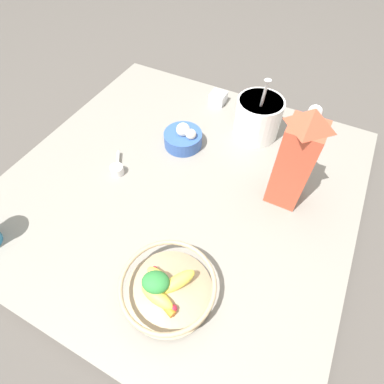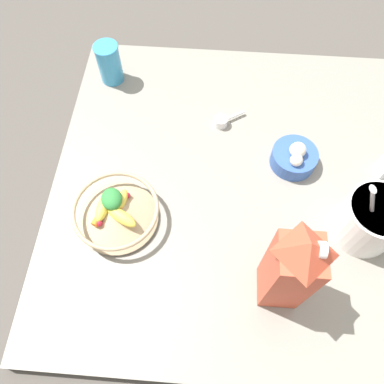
{
  "view_description": "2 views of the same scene",
  "coord_description": "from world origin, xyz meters",
  "px_view_note": "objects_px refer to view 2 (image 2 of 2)",
  "views": [
    {
      "loc": [
        -0.27,
        0.45,
        0.68
      ],
      "look_at": [
        -0.06,
        0.04,
        0.08
      ],
      "focal_mm": 28.0,
      "sensor_mm": 36.0,
      "label": 1
    },
    {
      "loc": [
        -0.47,
        0.08,
        0.85
      ],
      "look_at": [
        -0.07,
        0.11,
        0.1
      ],
      "focal_mm": 35.0,
      "sensor_mm": 36.0,
      "label": 2
    }
  ],
  "objects_px": {
    "fruit_bowl": "(116,212)",
    "garlic_bowl": "(294,157)",
    "milk_carton": "(291,270)",
    "yogurt_tub": "(371,219)",
    "drinking_cup": "(109,62)"
  },
  "relations": [
    {
      "from": "fruit_bowl",
      "to": "garlic_bowl",
      "type": "distance_m",
      "value": 0.46
    },
    {
      "from": "milk_carton",
      "to": "yogurt_tub",
      "type": "relative_size",
      "value": 1.19
    },
    {
      "from": "garlic_bowl",
      "to": "milk_carton",
      "type": "bearing_deg",
      "value": 171.11
    },
    {
      "from": "milk_carton",
      "to": "garlic_bowl",
      "type": "height_order",
      "value": "milk_carton"
    },
    {
      "from": "fruit_bowl",
      "to": "milk_carton",
      "type": "distance_m",
      "value": 0.41
    },
    {
      "from": "fruit_bowl",
      "to": "drinking_cup",
      "type": "bearing_deg",
      "value": 11.66
    },
    {
      "from": "milk_carton",
      "to": "drinking_cup",
      "type": "bearing_deg",
      "value": 38.23
    },
    {
      "from": "milk_carton",
      "to": "garlic_bowl",
      "type": "bearing_deg",
      "value": -8.89
    },
    {
      "from": "fruit_bowl",
      "to": "drinking_cup",
      "type": "relative_size",
      "value": 1.68
    },
    {
      "from": "fruit_bowl",
      "to": "yogurt_tub",
      "type": "bearing_deg",
      "value": -88.83
    },
    {
      "from": "drinking_cup",
      "to": "garlic_bowl",
      "type": "xyz_separation_m",
      "value": [
        -0.26,
        -0.51,
        -0.03
      ]
    },
    {
      "from": "drinking_cup",
      "to": "garlic_bowl",
      "type": "height_order",
      "value": "drinking_cup"
    },
    {
      "from": "milk_carton",
      "to": "fruit_bowl",
      "type": "bearing_deg",
      "value": 69.34
    },
    {
      "from": "drinking_cup",
      "to": "garlic_bowl",
      "type": "distance_m",
      "value": 0.57
    },
    {
      "from": "milk_carton",
      "to": "garlic_bowl",
      "type": "distance_m",
      "value": 0.35
    }
  ]
}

